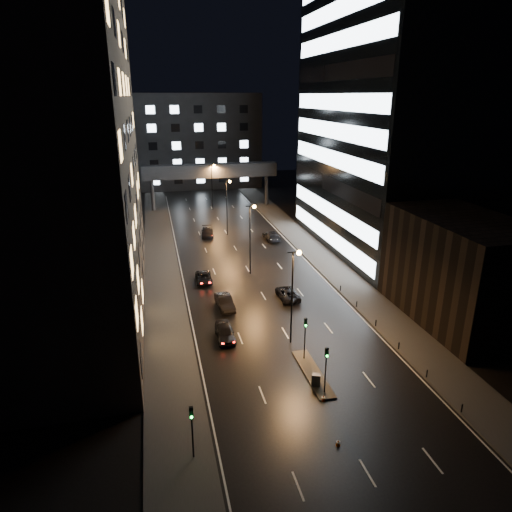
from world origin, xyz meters
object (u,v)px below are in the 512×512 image
(car_away_c, at_px, (204,278))
(car_toward_b, at_px, (271,236))
(car_away_d, at_px, (207,232))
(car_away_b, at_px, (225,302))
(car_away_a, at_px, (225,332))
(car_toward_a, at_px, (288,293))
(utility_cabinet, at_px, (316,380))

(car_away_c, relative_size, car_toward_b, 0.85)
(car_away_c, relative_size, car_away_d, 0.90)
(car_away_d, bearing_deg, car_away_b, -87.45)
(car_away_d, xyz_separation_m, car_toward_b, (10.88, -4.71, 0.04))
(car_away_a, relative_size, car_toward_a, 0.93)
(car_away_a, distance_m, utility_cabinet, 12.02)
(car_away_b, height_order, car_toward_b, car_toward_b)
(car_away_c, bearing_deg, utility_cabinet, -73.32)
(car_toward_b, xyz_separation_m, utility_cabinet, (-7.24, -43.04, -0.09))
(car_away_c, xyz_separation_m, car_toward_a, (9.76, -7.71, 0.04))
(car_toward_a, distance_m, car_toward_b, 24.90)
(car_away_b, xyz_separation_m, car_toward_b, (12.57, 25.60, 0.00))
(car_away_a, bearing_deg, car_toward_b, 68.16)
(car_away_a, xyz_separation_m, car_away_c, (-0.34, 16.11, -0.14))
(utility_cabinet, bearing_deg, car_away_d, 113.19)
(car_away_d, height_order, utility_cabinet, car_away_d)
(car_away_a, bearing_deg, utility_cabinet, -56.49)
(car_toward_b, bearing_deg, car_away_a, 66.60)
(car_toward_b, bearing_deg, car_away_d, -24.17)
(car_away_a, height_order, car_away_c, car_away_a)
(car_away_a, distance_m, car_away_c, 16.11)
(car_away_c, relative_size, utility_cabinet, 4.16)
(car_away_b, xyz_separation_m, car_away_d, (1.68, 30.32, -0.04))
(car_away_c, distance_m, utility_cabinet, 27.10)
(car_away_c, bearing_deg, car_away_d, 83.65)
(car_away_a, bearing_deg, car_away_b, 81.72)
(car_away_b, xyz_separation_m, car_toward_a, (8.25, 1.08, -0.11))
(car_toward_a, bearing_deg, car_away_c, -39.12)
(car_away_d, bearing_deg, utility_cabinet, -79.92)
(car_away_a, relative_size, car_away_c, 0.99)
(car_toward_a, xyz_separation_m, car_toward_b, (4.31, 24.53, 0.11))
(car_away_b, bearing_deg, car_toward_b, 59.87)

